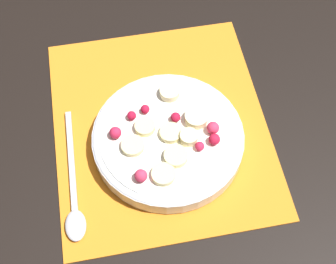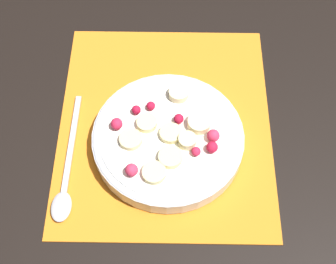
% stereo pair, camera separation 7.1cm
% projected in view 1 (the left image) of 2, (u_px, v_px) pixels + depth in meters
% --- Properties ---
extents(ground_plane, '(3.00, 3.00, 0.00)m').
position_uv_depth(ground_plane, '(160.00, 126.00, 0.77)').
color(ground_plane, black).
extents(placemat, '(0.40, 0.34, 0.01)m').
position_uv_depth(placemat, '(160.00, 125.00, 0.77)').
color(placemat, orange).
rests_on(placemat, ground_plane).
extents(fruit_bowl, '(0.24, 0.24, 0.05)m').
position_uv_depth(fruit_bowl, '(168.00, 138.00, 0.73)').
color(fruit_bowl, silver).
rests_on(fruit_bowl, placemat).
extents(spoon, '(0.22, 0.03, 0.01)m').
position_uv_depth(spoon, '(74.00, 201.00, 0.69)').
color(spoon, '#B2B2B7').
rests_on(spoon, placemat).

